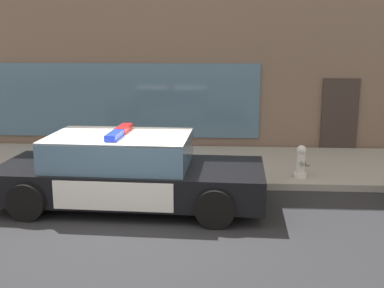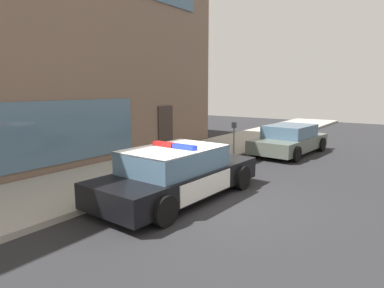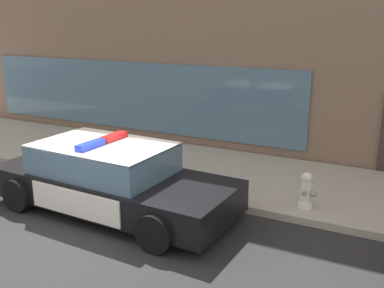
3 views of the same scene
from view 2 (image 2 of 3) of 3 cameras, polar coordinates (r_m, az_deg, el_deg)
ground at (r=8.82m, az=2.48°, el=-9.61°), size 48.00×48.00×0.00m
sidewalk at (r=11.07m, az=-13.36°, el=-5.50°), size 48.00×3.55×0.15m
police_cruiser at (r=8.82m, az=-2.43°, el=-5.00°), size 5.11×2.30×1.49m
fire_hydrant at (r=12.58m, az=1.67°, el=-1.45°), size 0.34×0.39×0.73m
car_down_street at (r=15.49m, az=16.36°, el=0.73°), size 4.64×2.35×1.29m
parking_meter at (r=14.15m, az=7.22°, el=2.07°), size 0.12×0.18×1.34m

